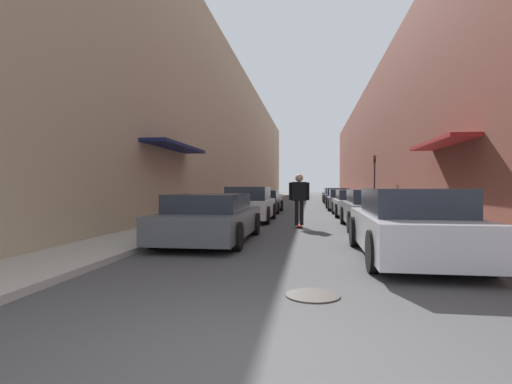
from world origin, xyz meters
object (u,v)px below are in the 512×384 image
parked_car_right_4 (338,197)px  manhole_cover (313,295)px  parked_car_left_1 (249,205)px  parked_car_right_2 (354,203)px  parked_car_right_0 (409,225)px  parked_car_right_3 (344,200)px  skateboarder (299,194)px  parked_car_left_2 (264,202)px  traffic_light (374,175)px  parked_car_right_5 (334,195)px  parked_car_left_0 (211,218)px  parked_car_right_1 (373,209)px

parked_car_right_4 → manhole_cover: parked_car_right_4 is taller
parked_car_left_1 → parked_car_right_2: 5.67m
parked_car_right_2 → parked_car_right_4: (-0.04, 11.15, 0.02)m
parked_car_right_0 → parked_car_right_2: bearing=89.2°
parked_car_right_3 → skateboarder: size_ratio=2.54×
parked_car_left_2 → traffic_light: bearing=31.6°
parked_car_right_2 → manhole_cover: 14.41m
skateboarder → manhole_cover: size_ratio=2.63×
parked_car_right_5 → manhole_cover: size_ratio=5.92×
parked_car_right_0 → parked_car_right_4: size_ratio=1.05×
traffic_light → parked_car_right_3: bearing=-148.2°
parked_car_right_5 → parked_car_right_2: bearing=-90.0°
parked_car_left_0 → parked_car_left_1: size_ratio=1.12×
parked_car_left_2 → parked_car_right_1: bearing=-59.8°
parked_car_left_1 → manhole_cover: parked_car_left_1 is taller
parked_car_right_0 → parked_car_right_3: parked_car_right_0 is taller
parked_car_right_3 → traffic_light: traffic_light is taller
parked_car_right_1 → parked_car_right_2: bearing=90.2°
parked_car_left_0 → parked_car_right_0: 4.82m
parked_car_left_1 → skateboarder: 3.04m
parked_car_right_2 → skateboarder: 6.13m
skateboarder → manhole_cover: (0.42, -8.66, -1.13)m
parked_car_right_0 → parked_car_right_2: size_ratio=1.14×
parked_car_right_2 → parked_car_right_3: 5.09m
parked_car_left_1 → parked_car_right_5: parked_car_left_1 is taller
parked_car_left_1 → parked_car_left_2: bearing=90.7°
parked_car_left_1 → manhole_cover: (2.50, -10.83, -0.66)m
parked_car_right_2 → skateboarder: bearing=-113.6°
traffic_light → manhole_cover: bearing=-100.8°
parked_car_right_0 → parked_car_right_4: bearing=89.7°
parked_car_left_2 → traffic_light: 7.79m
parked_car_left_0 → parked_car_left_1: parked_car_left_1 is taller
parked_car_left_1 → parked_car_right_4: bearing=72.9°
parked_car_left_2 → skateboarder: size_ratio=2.44×
parked_car_right_4 → parked_car_right_5: (0.04, 5.09, 0.01)m
parked_car_right_1 → traffic_light: size_ratio=1.43×
parked_car_right_3 → parked_car_right_5: size_ratio=1.13×
parked_car_right_1 → parked_car_right_2: (-0.02, 5.64, -0.03)m
traffic_light → parked_car_right_4: bearing=111.8°
parked_car_left_0 → parked_car_left_2: (-0.02, 11.75, -0.02)m
parked_car_left_2 → parked_car_right_3: 5.34m
skateboarder → traffic_light: bearing=69.9°
parked_car_right_1 → parked_car_right_2: size_ratio=1.11×
parked_car_right_1 → traffic_light: 12.17m
parked_car_left_2 → parked_car_right_4: bearing=62.8°
parked_car_right_1 → parked_car_right_5: parked_car_right_1 is taller
traffic_light → parked_car_right_2: bearing=-106.8°
parked_car_right_1 → skateboarder: (-2.46, 0.04, 0.50)m
parked_car_left_2 → parked_car_right_0: 14.34m
parked_car_left_1 → parked_car_right_1: (4.54, -2.22, -0.03)m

